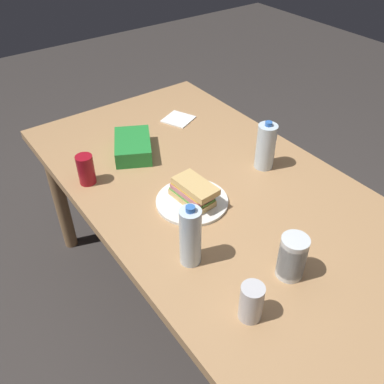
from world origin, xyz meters
The scene contains 11 objects.
ground_plane centered at (0.00, 0.00, 0.00)m, with size 8.00×8.00×0.00m, color #383330.
dining_table centered at (0.00, 0.00, 0.66)m, with size 1.85×0.96×0.74m.
paper_plate centered at (-0.03, -0.13, 0.74)m, with size 0.27×0.27×0.01m, color white.
sandwich centered at (-0.03, -0.13, 0.79)m, with size 0.19×0.11×0.08m.
soda_can_red centered at (-0.37, -0.39, 0.80)m, with size 0.07×0.07×0.12m, color maroon.
chip_bag centered at (-0.45, -0.14, 0.77)m, with size 0.23×0.15×0.07m, color #268C38.
water_bottle_tall centered at (-0.05, 0.25, 0.83)m, with size 0.08×0.08×0.21m.
plastic_cup_stack centered at (0.42, -0.09, 0.81)m, with size 0.08×0.08×0.15m.
water_bottle_spare centered at (0.20, -0.30, 0.84)m, with size 0.07×0.07×0.22m.
soda_can_silver centered at (0.46, -0.29, 0.80)m, with size 0.07×0.07×0.12m, color silver.
paper_napkin centered at (-0.58, 0.18, 0.74)m, with size 0.13×0.13×0.01m, color white.
Camera 1 is at (0.92, -0.82, 1.73)m, focal length 38.72 mm.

